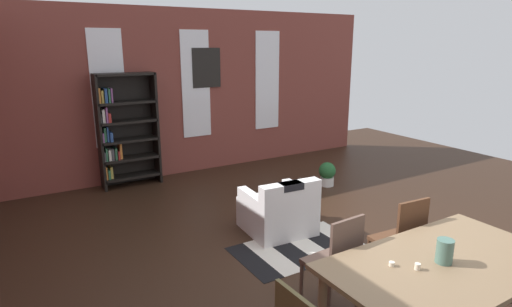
# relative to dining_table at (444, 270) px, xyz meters

# --- Properties ---
(ground_plane) EXTENTS (11.75, 11.75, 0.00)m
(ground_plane) POSITION_rel_dining_table_xyz_m (0.29, 0.97, -0.67)
(ground_plane) COLOR #301E14
(back_wall_brick) EXTENTS (7.67, 0.12, 2.99)m
(back_wall_brick) POSITION_rel_dining_table_xyz_m (0.29, 5.56, 0.82)
(back_wall_brick) COLOR brown
(back_wall_brick) RESTS_ON ground
(window_pane_0) EXTENTS (0.55, 0.02, 1.94)m
(window_pane_0) POSITION_rel_dining_table_xyz_m (-1.27, 5.49, 0.97)
(window_pane_0) COLOR white
(window_pane_1) EXTENTS (0.55, 0.02, 1.94)m
(window_pane_1) POSITION_rel_dining_table_xyz_m (0.29, 5.49, 0.97)
(window_pane_1) COLOR white
(window_pane_2) EXTENTS (0.55, 0.02, 1.94)m
(window_pane_2) POSITION_rel_dining_table_xyz_m (1.84, 5.49, 0.97)
(window_pane_2) COLOR white
(dining_table) EXTENTS (1.90, 1.05, 0.74)m
(dining_table) POSITION_rel_dining_table_xyz_m (0.00, 0.00, 0.00)
(dining_table) COLOR #80674A
(dining_table) RESTS_ON ground
(vase_on_table) EXTENTS (0.13, 0.13, 0.19)m
(vase_on_table) POSITION_rel_dining_table_xyz_m (-0.03, -0.00, 0.17)
(vase_on_table) COLOR #4C7266
(vase_on_table) RESTS_ON dining_table
(tealight_candle_0) EXTENTS (0.04, 0.04, 0.05)m
(tealight_candle_0) POSITION_rel_dining_table_xyz_m (-0.29, 0.03, 0.10)
(tealight_candle_0) COLOR silver
(tealight_candle_0) RESTS_ON dining_table
(tealight_candle_1) EXTENTS (0.04, 0.04, 0.03)m
(tealight_candle_1) POSITION_rel_dining_table_xyz_m (-0.41, 0.17, 0.09)
(tealight_candle_1) COLOR silver
(tealight_candle_1) RESTS_ON dining_table
(dining_chair_far_right) EXTENTS (0.43, 0.43, 0.95)m
(dining_chair_far_right) POSITION_rel_dining_table_xyz_m (0.42, 0.75, -0.16)
(dining_chair_far_right) COLOR #51311E
(dining_chair_far_right) RESTS_ON ground
(dining_chair_far_left) EXTENTS (0.42, 0.42, 0.95)m
(dining_chair_far_left) POSITION_rel_dining_table_xyz_m (-0.42, 0.75, -0.16)
(dining_chair_far_left) COLOR brown
(dining_chair_far_left) RESTS_ON ground
(bookshelf_tall) EXTENTS (0.98, 0.33, 1.91)m
(bookshelf_tall) POSITION_rel_dining_table_xyz_m (-1.12, 5.30, 0.30)
(bookshelf_tall) COLOR black
(bookshelf_tall) RESTS_ON ground
(armchair_white) EXTENTS (0.85, 0.85, 0.75)m
(armchair_white) POSITION_rel_dining_table_xyz_m (0.08, 2.41, -0.39)
(armchair_white) COLOR white
(armchair_white) RESTS_ON ground
(potted_plant_by_shelf) EXTENTS (0.29, 0.29, 0.41)m
(potted_plant_by_shelf) POSITION_rel_dining_table_xyz_m (1.82, 3.51, -0.45)
(potted_plant_by_shelf) COLOR silver
(potted_plant_by_shelf) RESTS_ON ground
(striped_rug) EXTENTS (1.52, 0.90, 0.01)m
(striped_rug) POSITION_rel_dining_table_xyz_m (0.02, 1.91, -0.67)
(striped_rug) COLOR black
(striped_rug) RESTS_ON ground
(framed_picture) EXTENTS (0.56, 0.03, 0.72)m
(framed_picture) POSITION_rel_dining_table_xyz_m (0.50, 5.48, 1.27)
(framed_picture) COLOR black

